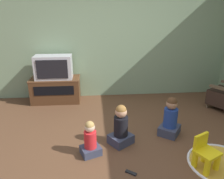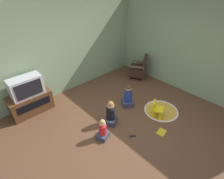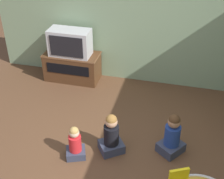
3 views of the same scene
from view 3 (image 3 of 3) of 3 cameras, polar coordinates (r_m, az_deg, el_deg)
The scene contains 7 objects.
ground_plane at distance 4.51m, azimuth 1.52°, elevation -13.18°, with size 30.00×30.00×0.00m, color brown.
wall_back at distance 5.74m, azimuth 5.35°, elevation 13.81°, with size 5.66×0.12×2.73m.
tv_cabinet at distance 6.20m, azimuth -7.25°, elevation 4.30°, with size 1.07×0.51×0.55m.
television at distance 5.94m, azimuth -7.71°, elevation 8.50°, with size 0.78×0.39×0.50m.
child_watching_left at distance 4.47m, azimuth -6.75°, elevation -9.88°, with size 0.34×0.32×0.53m.
child_watching_center at distance 4.55m, azimuth 10.93°, elevation -8.40°, with size 0.44×0.45×0.66m.
child_watching_right at distance 4.49m, azimuth -0.13°, elevation -8.46°, with size 0.44×0.43×0.65m.
Camera 3 is at (0.65, -3.03, 3.27)m, focal length 50.00 mm.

